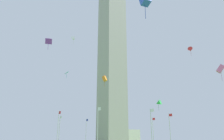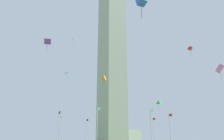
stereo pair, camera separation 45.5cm
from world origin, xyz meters
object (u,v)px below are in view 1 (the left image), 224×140
object	(u,v)px
kite_white_delta	(74,39)
flagpole_w	(58,128)
obelisk_monument	(112,48)
kite_orange_box	(105,79)
flagpole_ne	(170,129)
flagpole_nw	(98,127)
kite_red_delta	(190,50)
flagpole_s	(86,131)
kite_cyan_diamond	(67,73)
kite_purple_diamond	(49,42)
kite_pink_box	(220,69)
flagpole_sw	(59,130)
distant_building	(118,137)
flagpole_se	(121,132)
flagpole_n	(151,127)
kite_green_delta	(158,103)
flagpole_e	(153,131)

from	to	relation	value
kite_white_delta	flagpole_w	bearing A→B (deg)	172.10
obelisk_monument	kite_orange_box	size ratio (longest dim) A/B	23.57
flagpole_ne	flagpole_nw	bearing A→B (deg)	-90.00
flagpole_nw	kite_red_delta	xyz separation A→B (m)	(7.17, 23.10, 19.66)
kite_red_delta	flagpole_s	bearing A→B (deg)	-159.04
flagpole_s	kite_cyan_diamond	xyz separation A→B (m)	(16.74, -14.44, 12.86)
kite_red_delta	kite_purple_diamond	world-z (taller)	kite_red_delta
obelisk_monument	kite_pink_box	size ratio (longest dim) A/B	20.09
flagpole_nw	flagpole_sw	bearing A→B (deg)	180.00
kite_cyan_diamond	kite_orange_box	bearing A→B (deg)	23.43
kite_white_delta	flagpole_ne	bearing A→B (deg)	86.62
flagpole_sw	distant_building	distance (m)	48.07
flagpole_ne	kite_purple_diamond	xyz separation A→B (m)	(5.04, -34.08, 13.43)
flagpole_se	flagpole_ne	bearing A→B (deg)	-0.00
kite_cyan_diamond	kite_purple_diamond	size ratio (longest dim) A/B	0.85
obelisk_monument	flagpole_n	distance (m)	28.04
kite_cyan_diamond	flagpole_s	bearing A→B (deg)	139.23
flagpole_se	kite_purple_diamond	size ratio (longest dim) A/B	4.62
flagpole_nw	kite_red_delta	world-z (taller)	kite_red_delta
flagpole_s	kite_green_delta	bearing A→B (deg)	3.74
kite_cyan_diamond	kite_green_delta	size ratio (longest dim) A/B	0.68
flagpole_w	flagpole_se	bearing A→B (deg)	112.50
flagpole_w	flagpole_e	bearing A→B (deg)	90.00
kite_red_delta	kite_green_delta	bearing A→B (deg)	-102.36
flagpole_w	kite_red_delta	xyz separation A→B (m)	(17.74, 27.48, 19.66)
kite_cyan_diamond	distant_building	size ratio (longest dim) A/B	0.09
flagpole_w	kite_purple_diamond	bearing A→B (deg)	-28.73
kite_orange_box	kite_green_delta	size ratio (longest dim) A/B	1.02
flagpole_s	flagpole_nw	distance (m)	27.63
obelisk_monument	flagpole_e	xyz separation A→B (m)	(0.06, 14.95, -23.68)
flagpole_n	kite_white_delta	size ratio (longest dim) A/B	4.86
kite_cyan_diamond	kite_red_delta	xyz separation A→B (m)	(15.95, 26.96, 6.80)
flagpole_n	flagpole_nw	distance (m)	11.44
obelisk_monument	flagpole_e	bearing A→B (deg)	89.79
obelisk_monument	kite_green_delta	xyz separation A→B (m)	(15.49, 1.98, -18.43)
flagpole_ne	kite_pink_box	bearing A→B (deg)	-24.20
kite_orange_box	kite_red_delta	distance (m)	25.25
kite_cyan_diamond	flagpole_sw	bearing A→B (deg)	162.64
flagpole_s	kite_purple_diamond	distance (m)	40.83
kite_pink_box	distant_building	size ratio (longest dim) A/B	0.15
flagpole_n	flagpole_se	bearing A→B (deg)	157.50
flagpole_nw	kite_red_delta	bearing A→B (deg)	72.76
flagpole_nw	flagpole_n	bearing A→B (deg)	67.50
flagpole_nw	kite_green_delta	bearing A→B (deg)	68.84
flagpole_n	flagpole_se	distance (m)	27.63
obelisk_monument	flagpole_e	world-z (taller)	obelisk_monument
kite_pink_box	kite_purple_diamond	xyz separation A→B (m)	(-15.23, -24.97, 4.48)
obelisk_monument	kite_cyan_diamond	bearing A→B (deg)	-82.71
flagpole_se	distant_building	world-z (taller)	flagpole_se
kite_green_delta	distant_building	size ratio (longest dim) A/B	0.13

